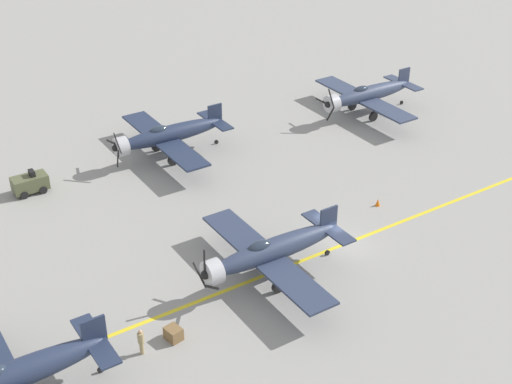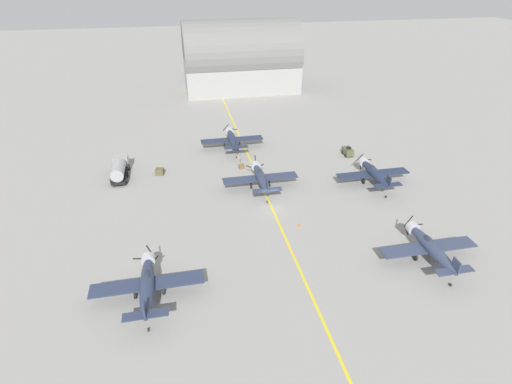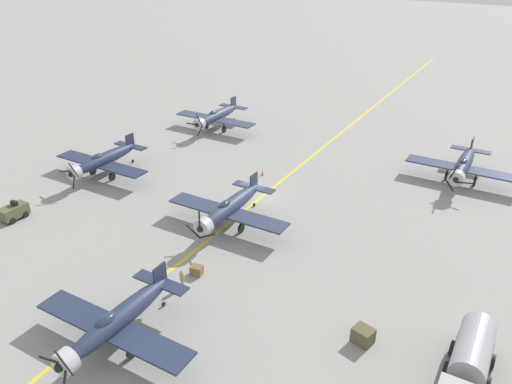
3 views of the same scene
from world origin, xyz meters
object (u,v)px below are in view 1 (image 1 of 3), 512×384
at_px(airplane_mid_center, 270,251).
at_px(airplane_near_right, 367,95).
at_px(ground_crew_walking, 141,341).
at_px(supply_crate_by_tanker, 173,334).
at_px(airplane_mid_right, 167,135).
at_px(tow_tractor, 30,183).
at_px(traffic_cone, 378,202).
at_px(airplane_far_center, 8,378).

relative_size(airplane_mid_center, airplane_near_right, 1.00).
bearing_deg(airplane_near_right, ground_crew_walking, 104.59).
height_order(airplane_mid_center, supply_crate_by_tanker, airplane_mid_center).
xyz_separation_m(airplane_mid_center, airplane_mid_right, (18.31, -2.21, 0.00)).
bearing_deg(tow_tractor, ground_crew_walking, 178.78).
distance_m(airplane_near_right, traffic_cone, 16.62).
xyz_separation_m(airplane_far_center, tow_tractor, (20.75, -7.44, -1.22)).
distance_m(ground_crew_walking, supply_crate_by_tanker, 2.04).
bearing_deg(airplane_mid_center, traffic_cone, -67.72).
relative_size(airplane_far_center, tow_tractor, 4.62).
bearing_deg(airplane_mid_center, airplane_near_right, -45.39).
bearing_deg(airplane_mid_center, tow_tractor, 33.94).
xyz_separation_m(airplane_mid_right, ground_crew_walking, (-20.21, 11.82, -1.12)).
xyz_separation_m(airplane_near_right, tow_tractor, (2.60, 30.73, -1.22)).
relative_size(airplane_near_right, traffic_cone, 21.82).
xyz_separation_m(airplane_far_center, traffic_cone, (5.01, -28.16, -1.74)).
bearing_deg(airplane_mid_center, airplane_mid_right, 0.94).
bearing_deg(airplane_mid_right, tow_tractor, 90.73).
distance_m(airplane_far_center, tow_tractor, 22.08).
height_order(airplane_near_right, traffic_cone, airplane_near_right).
bearing_deg(supply_crate_by_tanker, airplane_mid_right, -26.11).
distance_m(airplane_near_right, ground_crew_walking, 36.02).
height_order(airplane_mid_right, airplane_far_center, same).
bearing_deg(airplane_near_right, tow_tractor, 69.72).
bearing_deg(tow_tractor, supply_crate_by_tanker, -175.73).
bearing_deg(airplane_mid_right, airplane_far_center, 140.02).
bearing_deg(supply_crate_by_tanker, ground_crew_walking, 92.91).
xyz_separation_m(tow_tractor, supply_crate_by_tanker, (-20.52, -1.53, -0.41)).
xyz_separation_m(airplane_near_right, airplane_far_center, (-18.15, 38.18, -0.00)).
height_order(tow_tractor, traffic_cone, tow_tractor).
distance_m(tow_tractor, supply_crate_by_tanker, 20.58).
height_order(airplane_mid_center, tow_tractor, airplane_mid_center).
xyz_separation_m(airplane_mid_center, airplane_near_right, (16.12, -21.56, 0.00)).
relative_size(airplane_near_right, tow_tractor, 4.62).
bearing_deg(airplane_far_center, ground_crew_walking, -104.74).
height_order(airplane_mid_center, airplane_far_center, airplane_mid_center).
bearing_deg(airplane_mid_right, airplane_mid_center, 175.93).
height_order(airplane_mid_right, supply_crate_by_tanker, airplane_mid_right).
bearing_deg(airplane_near_right, airplane_mid_right, 68.10).
bearing_deg(airplane_near_right, airplane_mid_center, 111.34).
bearing_deg(tow_tractor, airplane_mid_center, -153.89).
distance_m(supply_crate_by_tanker, traffic_cone, 19.77).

